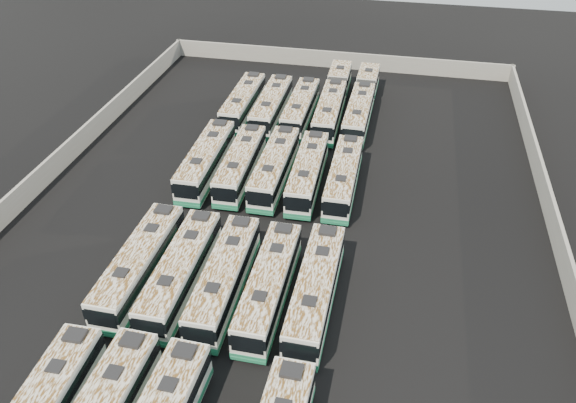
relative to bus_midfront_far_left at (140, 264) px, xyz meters
The scene contains 17 objects.
ground 11.58m from the bus_midfront_far_left, 44.72° to the left, with size 140.00×140.00×0.00m, color black.
perimeter_wall 11.48m from the bus_midfront_far_left, 44.72° to the left, with size 45.20×73.20×2.20m.
bus_midfront_far_left is the anchor object (origin of this frame).
bus_midfront_left 3.20m from the bus_midfront_far_left, ahead, with size 2.50×11.48×3.23m.
bus_midfront_center 6.42m from the bus_midfront_far_left, ahead, with size 2.58×11.40×3.20m.
bus_midfront_right 9.67m from the bus_midfront_far_left, ahead, with size 2.39×11.29×3.18m.
bus_midfront_far_right 12.91m from the bus_midfront_far_left, ahead, with size 2.50×11.53×3.25m.
bus_midback_far_left 14.89m from the bus_midfront_far_left, 90.27° to the left, with size 2.72×11.67×3.27m.
bus_midback_left 15.34m from the bus_midfront_far_left, 77.78° to the left, with size 2.63×11.20×3.14m.
bus_midback_center 16.42m from the bus_midfront_far_left, 66.79° to the left, with size 2.43×11.40×3.21m.
bus_midback_right 17.75m from the bus_midfront_far_left, 57.25° to the left, with size 2.63×11.22×3.14m.
bus_midback_far_right 19.69m from the bus_midfront_far_left, 49.09° to the left, with size 2.40×11.11×3.12m.
bus_back_far_left 27.82m from the bus_midfront_far_left, 90.29° to the left, with size 2.46×11.33×3.19m.
bus_back_left 27.79m from the bus_midfront_far_left, 83.45° to the left, with size 2.49×11.48×3.23m.
bus_back_center 28.52m from the bus_midfront_far_left, 77.00° to the left, with size 2.38×11.18×3.15m.
bus_back_right 32.13m from the bus_midfront_far_left, 72.58° to the left, with size 2.73×17.72×3.21m.
bus_back_far_right 33.36m from the bus_midfront_far_left, 67.29° to the left, with size 2.57×17.41×3.15m.
Camera 1 is at (8.78, -35.72, 28.72)m, focal length 35.00 mm.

